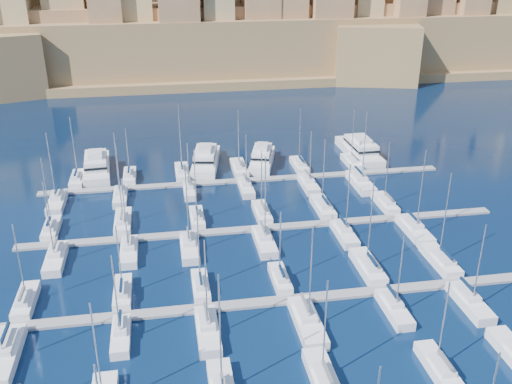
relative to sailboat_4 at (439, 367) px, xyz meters
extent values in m
plane|color=black|center=(-13.19, 28.98, -0.72)|extent=(600.00, 600.00, 0.00)
cube|color=slate|center=(-13.19, 16.98, -0.52)|extent=(84.00, 2.00, 0.40)
cube|color=slate|center=(-13.19, 38.98, -0.52)|extent=(84.00, 2.00, 0.40)
cube|color=slate|center=(-13.19, 60.98, -0.52)|extent=(84.00, 2.00, 0.40)
cylinder|color=#9EA0A8|center=(-38.08, 0.99, 6.68)|extent=(0.18, 0.18, 12.09)
cylinder|color=#9EA0A8|center=(-25.27, 1.00, 7.64)|extent=(0.18, 0.18, 14.02)
cube|color=silver|center=(-13.74, 0.57, -0.19)|extent=(2.76, 9.19, 1.66)
cube|color=silver|center=(-13.74, -0.34, 0.99)|extent=(1.93, 4.14, 0.70)
cylinder|color=#9EA0A8|center=(-13.74, 1.03, 6.67)|extent=(0.18, 0.18, 12.06)
cube|color=#595B60|center=(-13.74, -0.80, 2.04)|extent=(0.35, 3.68, 0.35)
cube|color=silver|center=(0.00, 0.11, -0.22)|extent=(2.48, 8.26, 1.61)
cube|color=silver|center=(0.00, -0.72, 0.94)|extent=(1.73, 3.72, 0.70)
cylinder|color=#9EA0A8|center=(0.00, 0.52, 5.97)|extent=(0.18, 0.18, 10.75)
cube|color=#595B60|center=(0.00, -1.13, 1.99)|extent=(0.35, 3.30, 0.35)
cube|color=silver|center=(-50.03, 22.20, -0.21)|extent=(2.53, 8.43, 1.62)
cube|color=silver|center=(-50.03, 21.35, 0.95)|extent=(1.77, 3.80, 0.70)
cylinder|color=#9EA0A8|center=(-50.03, 22.62, 6.09)|extent=(0.18, 0.18, 10.99)
cube|color=#595B60|center=(-50.03, 20.93, 2.00)|extent=(0.35, 3.37, 0.35)
cube|color=silver|center=(-36.93, 22.06, -0.22)|extent=(2.45, 8.16, 1.61)
cube|color=silver|center=(-36.93, 21.24, 0.94)|extent=(1.71, 3.67, 0.70)
cylinder|color=#9EA0A8|center=(-36.93, 22.46, 5.46)|extent=(0.18, 0.18, 9.75)
cube|color=#071832|center=(-36.93, 20.83, 1.99)|extent=(0.35, 3.26, 0.35)
cube|color=silver|center=(-25.94, 21.86, -0.23)|extent=(2.33, 7.77, 1.59)
cube|color=silver|center=(-25.94, 21.09, 0.92)|extent=(1.63, 3.50, 0.70)
cylinder|color=#9EA0A8|center=(-25.94, 22.25, 6.23)|extent=(0.18, 0.18, 11.33)
cube|color=#071832|center=(-25.94, 20.70, 1.97)|extent=(0.35, 3.11, 0.35)
cube|color=silver|center=(-14.26, 21.83, -0.23)|extent=(2.31, 7.70, 1.59)
cube|color=silver|center=(-14.26, 21.06, 0.91)|extent=(1.62, 3.47, 0.70)
cylinder|color=#9EA0A8|center=(-14.26, 22.22, 5.61)|extent=(0.18, 0.18, 10.10)
cube|color=#071832|center=(-14.26, 20.67, 1.96)|extent=(0.35, 3.08, 0.35)
cube|color=silver|center=(-0.38, 22.85, -0.18)|extent=(2.92, 9.74, 1.69)
cube|color=silver|center=(-0.38, 21.87, 1.01)|extent=(2.05, 4.38, 0.70)
cylinder|color=#9EA0A8|center=(-0.38, 23.33, 7.22)|extent=(0.18, 0.18, 13.12)
cube|color=#071832|center=(-0.38, 21.39, 2.06)|extent=(0.35, 3.90, 0.35)
cube|color=silver|center=(11.41, 22.74, -0.18)|extent=(2.86, 9.52, 1.68)
cube|color=silver|center=(11.41, 21.79, 1.00)|extent=(2.00, 4.28, 0.70)
cylinder|color=#9EA0A8|center=(11.41, 23.21, 7.53)|extent=(0.18, 0.18, 13.75)
cube|color=#071832|center=(11.41, 21.31, 2.05)|extent=(0.35, 3.81, 0.35)
cube|color=silver|center=(-50.28, 10.68, -0.16)|extent=(3.18, 10.59, 1.73)
cube|color=silver|center=(-50.28, 11.74, 1.06)|extent=(2.22, 4.77, 0.70)
cube|color=#071832|center=(-50.28, 12.27, 2.11)|extent=(0.35, 4.24, 0.35)
cube|color=silver|center=(-36.74, 12.13, -0.23)|extent=(2.31, 7.70, 1.58)
cube|color=silver|center=(-36.74, 12.90, 0.91)|extent=(1.62, 3.46, 0.70)
cylinder|color=#9EA0A8|center=(-36.74, 11.74, 6.18)|extent=(0.18, 0.18, 11.24)
cube|color=#071832|center=(-36.74, 13.28, 1.96)|extent=(0.35, 3.08, 0.35)
cube|color=silver|center=(-25.89, 11.32, -0.19)|extent=(2.79, 9.31, 1.67)
cube|color=silver|center=(-25.89, 12.25, 0.99)|extent=(1.96, 4.19, 0.70)
cylinder|color=#9EA0A8|center=(-25.89, 10.86, 7.00)|extent=(0.18, 0.18, 12.72)
cube|color=#595B60|center=(-25.89, 12.72, 2.04)|extent=(0.35, 3.72, 0.35)
cube|color=silver|center=(-12.94, 10.82, -0.16)|extent=(3.09, 10.31, 1.72)
cube|color=silver|center=(-12.94, 11.85, 1.04)|extent=(2.16, 4.64, 0.70)
cylinder|color=#9EA0A8|center=(-12.94, 10.31, 7.47)|extent=(0.18, 0.18, 13.55)
cube|color=#595B60|center=(-12.94, 12.37, 2.09)|extent=(0.35, 4.12, 0.35)
cube|color=silver|center=(-0.62, 11.78, -0.21)|extent=(2.52, 8.40, 1.62)
cube|color=silver|center=(-0.62, 12.62, 0.95)|extent=(1.76, 3.78, 0.70)
cylinder|color=#9EA0A8|center=(-0.62, 11.36, 6.16)|extent=(0.18, 0.18, 11.12)
cube|color=#071832|center=(-0.62, 13.04, 2.00)|extent=(0.35, 3.36, 0.35)
cube|color=silver|center=(10.22, 11.42, -0.19)|extent=(2.74, 9.12, 1.66)
cube|color=silver|center=(10.22, 12.33, 0.98)|extent=(1.92, 4.11, 0.70)
cylinder|color=#9EA0A8|center=(10.22, 10.96, 6.43)|extent=(0.18, 0.18, 11.60)
cube|color=#071832|center=(10.22, 12.78, 2.03)|extent=(0.35, 3.65, 0.35)
cube|color=silver|center=(-49.92, 44.10, -0.22)|extent=(2.47, 8.25, 1.61)
cube|color=silver|center=(-49.92, 43.28, 0.94)|extent=(1.73, 3.71, 0.70)
cylinder|color=#9EA0A8|center=(-49.92, 44.51, 6.67)|extent=(0.18, 0.18, 12.16)
cube|color=#071832|center=(-49.92, 42.86, 1.99)|extent=(0.35, 3.30, 0.35)
cube|color=silver|center=(-37.82, 44.68, -0.19)|extent=(2.82, 9.40, 1.67)
cube|color=silver|center=(-37.82, 43.74, 1.00)|extent=(1.97, 4.23, 0.70)
cylinder|color=#9EA0A8|center=(-37.82, 45.15, 7.45)|extent=(0.18, 0.18, 13.60)
cube|color=#595B60|center=(-37.82, 43.27, 2.05)|extent=(0.35, 3.76, 0.35)
cube|color=silver|center=(-24.79, 44.02, -0.22)|extent=(2.42, 8.08, 1.60)
cube|color=silver|center=(-24.79, 43.21, 0.93)|extent=(1.70, 3.63, 0.70)
cylinder|color=#9EA0A8|center=(-24.79, 44.42, 6.67)|extent=(0.18, 0.18, 12.18)
cube|color=#071832|center=(-24.79, 42.80, 1.98)|extent=(0.35, 3.23, 0.35)
cube|color=silver|center=(-12.93, 44.28, -0.21)|extent=(2.58, 8.60, 1.63)
cube|color=silver|center=(-12.93, 43.42, 0.96)|extent=(1.81, 3.87, 0.70)
cylinder|color=#9EA0A8|center=(-12.93, 44.71, 6.19)|extent=(0.18, 0.18, 11.17)
cube|color=#595B60|center=(-12.93, 42.99, 2.01)|extent=(0.35, 3.44, 0.35)
cube|color=silver|center=(-1.31, 44.67, -0.19)|extent=(2.82, 9.39, 1.67)
cube|color=silver|center=(-1.31, 43.73, 1.00)|extent=(1.97, 4.23, 0.70)
cylinder|color=#9EA0A8|center=(-1.31, 45.14, 6.87)|extent=(0.18, 0.18, 12.44)
cube|color=#071832|center=(-1.31, 43.27, 2.05)|extent=(0.35, 3.76, 0.35)
cube|color=silver|center=(10.83, 44.27, -0.21)|extent=(2.58, 8.59, 1.63)
cube|color=silver|center=(10.83, 43.41, 0.96)|extent=(1.80, 3.86, 0.70)
cylinder|color=#9EA0A8|center=(10.83, 44.70, 6.29)|extent=(0.18, 0.18, 11.37)
cube|color=#595B60|center=(10.83, 42.98, 2.01)|extent=(0.35, 3.44, 0.35)
cube|color=silver|center=(-47.66, 33.29, -0.19)|extent=(2.81, 9.37, 1.67)
cube|color=silver|center=(-47.66, 34.23, 1.00)|extent=(1.97, 4.21, 0.70)
cylinder|color=#9EA0A8|center=(-47.66, 32.83, 6.91)|extent=(0.18, 0.18, 12.53)
cube|color=#595B60|center=(-47.66, 34.70, 2.05)|extent=(0.35, 3.75, 0.35)
cube|color=silver|center=(-36.42, 33.52, -0.20)|extent=(2.68, 8.92, 1.65)
cube|color=silver|center=(-36.42, 34.41, 0.97)|extent=(1.87, 4.01, 0.70)
cylinder|color=#9EA0A8|center=(-36.42, 33.07, 6.73)|extent=(0.18, 0.18, 12.21)
cube|color=#595B60|center=(-36.42, 34.86, 2.02)|extent=(0.35, 3.57, 0.35)
cube|color=silver|center=(-26.84, 33.32, -0.19)|extent=(2.80, 9.32, 1.67)
cube|color=silver|center=(-26.84, 34.25, 0.99)|extent=(1.96, 4.20, 0.70)
cylinder|color=#9EA0A8|center=(-26.84, 32.85, 7.20)|extent=(0.18, 0.18, 13.12)
cube|color=#595B60|center=(-26.84, 34.71, 2.04)|extent=(0.35, 3.73, 0.35)
cube|color=silver|center=(-14.49, 33.19, -0.18)|extent=(2.87, 9.57, 1.68)
cube|color=silver|center=(-14.49, 34.15, 1.01)|extent=(2.01, 4.31, 0.70)
cylinder|color=#9EA0A8|center=(-14.49, 32.71, 7.86)|extent=(0.18, 0.18, 14.41)
cube|color=#595B60|center=(-14.49, 34.63, 2.06)|extent=(0.35, 3.83, 0.35)
cube|color=silver|center=(-0.59, 33.59, -0.20)|extent=(2.63, 8.77, 1.64)
cube|color=silver|center=(-0.59, 34.47, 0.97)|extent=(1.84, 3.95, 0.70)
cylinder|color=#9EA0A8|center=(-0.59, 33.15, 6.71)|extent=(0.18, 0.18, 12.19)
cube|color=#071832|center=(-0.59, 34.91, 2.02)|extent=(0.35, 3.51, 0.35)
cube|color=silver|center=(11.70, 32.88, -0.17)|extent=(3.06, 10.19, 1.71)
cube|color=silver|center=(11.70, 33.90, 1.04)|extent=(2.14, 4.59, 0.70)
cylinder|color=#9EA0A8|center=(11.70, 32.37, 7.72)|extent=(0.18, 0.18, 14.07)
cube|color=#071832|center=(11.70, 34.41, 2.09)|extent=(0.35, 4.08, 0.35)
cube|color=silver|center=(-48.01, 66.41, -0.20)|extent=(2.66, 8.87, 1.64)
cube|color=silver|center=(-48.01, 65.52, 0.97)|extent=(1.86, 3.99, 0.70)
cylinder|color=#9EA0A8|center=(-48.01, 66.85, 6.94)|extent=(0.18, 0.18, 12.65)
cube|color=#071832|center=(-48.01, 65.08, 2.02)|extent=(0.35, 3.55, 0.35)
cube|color=silver|center=(-37.34, 66.21, -0.21)|extent=(2.54, 8.46, 1.62)
cube|color=silver|center=(-37.34, 65.36, 0.95)|extent=(1.78, 3.81, 0.70)
cylinder|color=#9EA0A8|center=(-37.34, 66.63, 5.55)|extent=(0.18, 0.18, 9.90)
cube|color=#071832|center=(-37.34, 64.94, 2.00)|extent=(0.35, 3.39, 0.35)
cube|color=silver|center=(-26.32, 66.62, -0.19)|extent=(2.79, 9.29, 1.66)
cube|color=silver|center=(-26.32, 65.69, 0.99)|extent=(1.95, 4.18, 0.70)
cylinder|color=#9EA0A8|center=(-26.32, 67.09, 7.80)|extent=(0.18, 0.18, 14.32)
cube|color=#071832|center=(-26.32, 65.23, 2.04)|extent=(0.35, 3.71, 0.35)
cube|color=silver|center=(-13.89, 66.89, -0.18)|extent=(2.95, 9.83, 1.69)
cube|color=silver|center=(-13.89, 65.91, 1.02)|extent=(2.06, 4.42, 0.70)
cylinder|color=#9EA0A8|center=(-13.89, 67.39, 6.86)|extent=(0.18, 0.18, 12.38)
cube|color=#595B60|center=(-13.89, 65.42, 2.07)|extent=(0.35, 3.93, 0.35)
cube|color=silver|center=(-0.46, 66.43, -0.20)|extent=(2.67, 8.90, 1.64)
cube|color=silver|center=(-0.46, 65.54, 0.97)|extent=(1.87, 4.00, 0.70)
cylinder|color=#9EA0A8|center=(-0.46, 66.87, 6.73)|extent=(0.18, 0.18, 12.22)
cube|color=#071832|center=(-0.46, 65.09, 2.02)|extent=(0.35, 3.56, 0.35)
cube|color=silver|center=(11.56, 66.32, -0.21)|extent=(2.61, 8.69, 1.63)
cube|color=silver|center=(11.56, 65.45, 0.96)|extent=(1.83, 3.91, 0.70)
cylinder|color=#9EA0A8|center=(11.56, 66.76, 6.29)|extent=(0.18, 0.18, 11.35)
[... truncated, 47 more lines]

